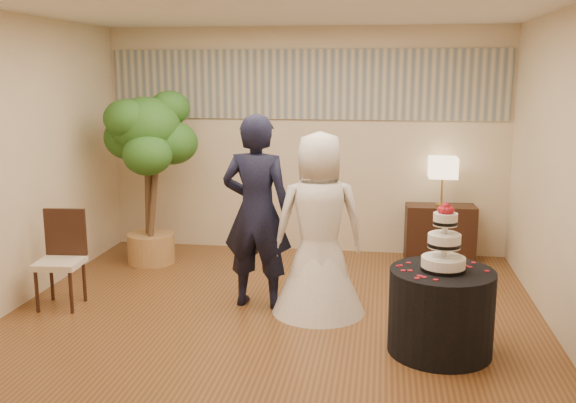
% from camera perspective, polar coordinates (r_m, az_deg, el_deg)
% --- Properties ---
extents(floor, '(5.00, 5.00, 0.00)m').
position_cam_1_polar(floor, '(5.98, -1.54, -10.64)').
color(floor, brown).
rests_on(floor, ground).
extents(ceiling, '(5.00, 5.00, 0.00)m').
position_cam_1_polar(ceiling, '(5.57, -1.70, 17.11)').
color(ceiling, white).
rests_on(ceiling, wall_back).
extents(wall_back, '(5.00, 0.06, 2.80)m').
position_cam_1_polar(wall_back, '(8.06, 1.53, 5.38)').
color(wall_back, beige).
rests_on(wall_back, ground).
extents(wall_front, '(5.00, 0.06, 2.80)m').
position_cam_1_polar(wall_front, '(3.23, -9.48, -3.90)').
color(wall_front, beige).
rests_on(wall_front, ground).
extents(wall_left, '(0.06, 5.00, 2.80)m').
position_cam_1_polar(wall_left, '(6.53, -23.79, 3.00)').
color(wall_left, beige).
rests_on(wall_left, ground).
extents(wall_right, '(0.06, 5.00, 2.80)m').
position_cam_1_polar(wall_right, '(5.73, 23.84, 1.95)').
color(wall_right, beige).
rests_on(wall_right, ground).
extents(mural_border, '(4.90, 0.02, 0.85)m').
position_cam_1_polar(mural_border, '(8.00, 1.53, 10.36)').
color(mural_border, '#97988B').
rests_on(mural_border, wall_back).
extents(groom, '(0.73, 0.52, 1.88)m').
position_cam_1_polar(groom, '(6.13, -2.78, -0.92)').
color(groom, black).
rests_on(groom, floor).
extents(bride, '(1.06, 1.06, 1.73)m').
position_cam_1_polar(bride, '(5.98, 2.79, -1.98)').
color(bride, white).
rests_on(bride, floor).
extents(cake_table, '(1.08, 1.08, 0.69)m').
position_cam_1_polar(cake_table, '(5.41, 13.43, -9.48)').
color(cake_table, black).
rests_on(cake_table, floor).
extents(wedding_cake, '(0.36, 0.36, 0.55)m').
position_cam_1_polar(wedding_cake, '(5.22, 13.74, -3.06)').
color(wedding_cake, white).
rests_on(wedding_cake, cake_table).
extents(console, '(0.84, 0.41, 0.68)m').
position_cam_1_polar(console, '(7.95, 13.34, -2.76)').
color(console, black).
rests_on(console, floor).
extents(table_lamp, '(0.33, 0.33, 0.58)m').
position_cam_1_polar(table_lamp, '(7.83, 13.55, 1.74)').
color(table_lamp, beige).
rests_on(table_lamp, console).
extents(ficus_tree, '(1.29, 1.29, 2.08)m').
position_cam_1_polar(ficus_tree, '(7.69, -12.33, 2.13)').
color(ficus_tree, '#2B611E').
rests_on(ficus_tree, floor).
extents(side_chair, '(0.47, 0.48, 0.94)m').
position_cam_1_polar(side_chair, '(6.58, -19.67, -4.94)').
color(side_chair, black).
rests_on(side_chair, floor).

